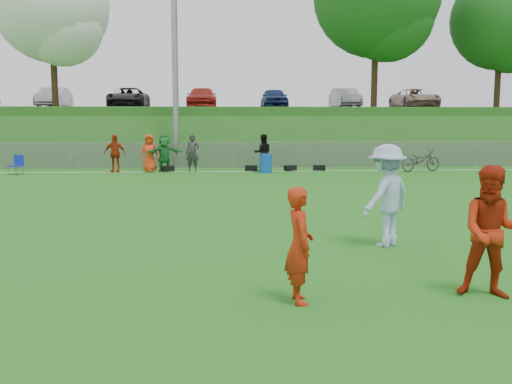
{
  "coord_description": "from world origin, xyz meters",
  "views": [
    {
      "loc": [
        -0.93,
        -7.95,
        2.34
      ],
      "look_at": [
        -0.36,
        0.5,
        1.27
      ],
      "focal_mm": 40.0,
      "sensor_mm": 36.0,
      "label": 1
    }
  ],
  "objects": [
    {
      "name": "ground",
      "position": [
        0.0,
        0.0,
        0.0
      ],
      "size": [
        120.0,
        120.0,
        0.0
      ],
      "primitive_type": "plane",
      "color": "#226014",
      "rests_on": "ground"
    },
    {
      "name": "sideline_far",
      "position": [
        0.0,
        18.0,
        0.01
      ],
      "size": [
        60.0,
        0.1,
        0.01
      ],
      "primitive_type": "cube",
      "color": "white",
      "rests_on": "ground"
    },
    {
      "name": "fence",
      "position": [
        0.0,
        20.0,
        0.65
      ],
      "size": [
        58.0,
        0.06,
        1.3
      ],
      "color": "gray",
      "rests_on": "ground"
    },
    {
      "name": "light_pole",
      "position": [
        -3.0,
        20.8,
        6.71
      ],
      "size": [
        1.2,
        0.4,
        12.15
      ],
      "color": "gray",
      "rests_on": "ground"
    },
    {
      "name": "berm",
      "position": [
        0.0,
        31.0,
        1.5
      ],
      "size": [
        120.0,
        18.0,
        3.0
      ],
      "primitive_type": "cube",
      "color": "#1E5A19",
      "rests_on": "ground"
    },
    {
      "name": "parking_lot",
      "position": [
        0.0,
        33.0,
        3.05
      ],
      "size": [
        120.0,
        12.0,
        0.1
      ],
      "primitive_type": "cube",
      "color": "black",
      "rests_on": "berm"
    },
    {
      "name": "tree_white_flowering",
      "position": [
        -9.84,
        24.92,
        8.32
      ],
      "size": [
        6.3,
        6.3,
        8.78
      ],
      "color": "black",
      "rests_on": "berm"
    },
    {
      "name": "tree_green_far",
      "position": [
        16.16,
        25.92,
        7.96
      ],
      "size": [
        5.88,
        5.88,
        8.19
      ],
      "color": "black",
      "rests_on": "berm"
    },
    {
      "name": "car_row",
      "position": [
        -1.17,
        32.0,
        3.82
      ],
      "size": [
        32.04,
        5.18,
        1.44
      ],
      "color": "silver",
      "rests_on": "parking_lot"
    },
    {
      "name": "spectator_row",
      "position": [
        -2.74,
        18.0,
        0.85
      ],
      "size": [
        7.62,
        0.91,
        1.69
      ],
      "color": "#AB2A0B",
      "rests_on": "ground"
    },
    {
      "name": "gear_bags",
      "position": [
        0.88,
        18.1,
        0.13
      ],
      "size": [
        7.55,
        0.55,
        0.26
      ],
      "color": "black",
      "rests_on": "ground"
    },
    {
      "name": "player_red_left",
      "position": [
        0.1,
        -0.88,
        0.75
      ],
      "size": [
        0.4,
        0.57,
        1.5
      ],
      "primitive_type": "imported",
      "rotation": [
        0.0,
        0.0,
        1.64
      ],
      "color": "#B2260C",
      "rests_on": "ground"
    },
    {
      "name": "player_red_center",
      "position": [
        2.66,
        -0.83,
        0.88
      ],
      "size": [
        1.03,
        0.92,
        1.75
      ],
      "primitive_type": "imported",
      "rotation": [
        0.0,
        0.0,
        -0.36
      ],
      "color": "#AA240B",
      "rests_on": "ground"
    },
    {
      "name": "player_blue",
      "position": [
        2.18,
        2.31,
        0.95
      ],
      "size": [
        1.39,
        1.32,
        1.9
      ],
      "primitive_type": "imported",
      "rotation": [
        0.0,
        0.0,
        3.83
      ],
      "color": "#9FB6DC",
      "rests_on": "ground"
    },
    {
      "name": "recycling_bin",
      "position": [
        1.18,
        17.2,
        0.42
      ],
      "size": [
        0.65,
        0.65,
        0.84
      ],
      "primitive_type": "cylinder",
      "rotation": [
        0.0,
        0.0,
        0.19
      ],
      "color": "#0F4CAB",
      "rests_on": "ground"
    },
    {
      "name": "camp_chair",
      "position": [
        -9.64,
        17.22,
        0.25
      ],
      "size": [
        0.58,
        0.59,
        0.84
      ],
      "rotation": [
        0.0,
        0.0,
        -0.29
      ],
      "color": "#1025AD",
      "rests_on": "ground"
    },
    {
      "name": "bicycle",
      "position": [
        8.3,
        17.45,
        0.52
      ],
      "size": [
        2.07,
        1.13,
        1.03
      ],
      "primitive_type": "imported",
      "rotation": [
        0.0,
        0.0,
        1.81
      ],
      "color": "#2F2F32",
      "rests_on": "ground"
    }
  ]
}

